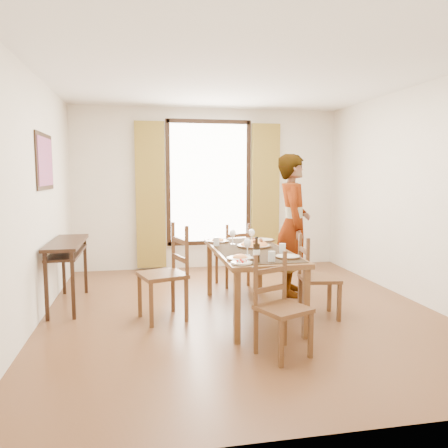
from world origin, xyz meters
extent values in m
plane|color=#503419|center=(0.00, 0.00, 0.00)|extent=(5.00, 5.00, 0.00)
cube|color=silver|center=(0.00, 2.50, 1.35)|extent=(4.50, 0.10, 2.70)
cube|color=silver|center=(0.00, -2.50, 1.35)|extent=(4.50, 0.10, 2.70)
cube|color=silver|center=(-2.25, 0.00, 1.35)|extent=(0.10, 5.00, 2.70)
cube|color=silver|center=(2.25, 0.00, 1.35)|extent=(0.10, 5.00, 2.70)
cube|color=white|center=(0.00, 0.00, 2.72)|extent=(4.50, 5.00, 0.04)
cube|color=white|center=(0.00, 2.47, 1.45)|extent=(1.30, 0.04, 2.00)
cube|color=olive|center=(-0.98, 2.41, 1.25)|extent=(0.48, 0.10, 2.40)
cube|color=olive|center=(0.98, 2.41, 1.25)|extent=(0.48, 0.10, 2.40)
cube|color=black|center=(-2.24, 0.60, 1.75)|extent=(0.02, 0.86, 0.66)
cube|color=red|center=(-2.23, 0.60, 1.75)|extent=(0.01, 0.76, 0.56)
cube|color=black|center=(-2.03, 0.60, 0.78)|extent=(0.38, 1.20, 0.04)
cube|color=black|center=(-2.03, 0.60, 0.66)|extent=(0.34, 1.10, 0.03)
cube|color=black|center=(-2.17, 0.05, 0.38)|extent=(0.04, 0.04, 0.76)
cube|color=black|center=(-2.17, 1.15, 0.38)|extent=(0.04, 0.04, 0.76)
cube|color=black|center=(-1.89, 0.05, 0.38)|extent=(0.04, 0.04, 0.76)
cube|color=black|center=(-1.89, 1.15, 0.38)|extent=(0.04, 0.04, 0.76)
cube|color=brown|center=(0.08, -0.11, 0.72)|extent=(0.81, 1.82, 0.05)
cube|color=black|center=(0.08, -0.11, 0.75)|extent=(0.74, 1.67, 0.01)
cube|color=brown|center=(-0.26, -0.96, 0.35)|extent=(0.06, 0.06, 0.70)
cube|color=brown|center=(-0.26, 0.73, 0.35)|extent=(0.06, 0.06, 0.70)
cube|color=brown|center=(0.43, -0.96, 0.35)|extent=(0.06, 0.06, 0.70)
cube|color=brown|center=(0.43, 0.73, 0.35)|extent=(0.06, 0.06, 0.70)
cube|color=#55321C|center=(-0.92, -0.12, 0.50)|extent=(0.58, 0.58, 0.04)
cube|color=#55321C|center=(-1.17, 0.01, 0.25)|extent=(0.04, 0.04, 0.50)
cube|color=#55321C|center=(-0.79, 0.13, 0.25)|extent=(0.04, 0.04, 0.50)
cube|color=#55321C|center=(-1.05, -0.37, 0.25)|extent=(0.04, 0.04, 0.50)
cube|color=#55321C|center=(-0.67, -0.25, 0.25)|extent=(0.04, 0.04, 0.50)
cube|color=#55321C|center=(-0.78, 0.13, 0.78)|extent=(0.04, 0.04, 0.55)
cube|color=#55321C|center=(-0.66, -0.25, 0.78)|extent=(0.04, 0.04, 0.55)
cube|color=#55321C|center=(-0.72, -0.06, 0.67)|extent=(0.15, 0.39, 0.06)
cube|color=#55321C|center=(-0.72, -0.06, 0.87)|extent=(0.15, 0.39, 0.06)
cube|color=#55321C|center=(0.15, 1.22, 0.43)|extent=(0.49, 0.49, 0.04)
cube|color=#55321C|center=(0.27, 1.43, 0.22)|extent=(0.04, 0.04, 0.43)
cube|color=#55321C|center=(0.36, 1.10, 0.22)|extent=(0.04, 0.04, 0.43)
cube|color=#55321C|center=(-0.06, 1.34, 0.22)|extent=(0.04, 0.04, 0.43)
cube|color=#55321C|center=(0.03, 1.01, 0.22)|extent=(0.04, 0.04, 0.43)
cube|color=#55321C|center=(0.36, 1.09, 0.67)|extent=(0.03, 0.03, 0.48)
cube|color=#55321C|center=(0.03, 1.00, 0.67)|extent=(0.03, 0.03, 0.48)
cube|color=#55321C|center=(0.20, 1.05, 0.57)|extent=(0.34, 0.11, 0.05)
cube|color=#55321C|center=(0.20, 1.05, 0.75)|extent=(0.34, 0.11, 0.05)
cube|color=#55321C|center=(0.08, -1.31, 0.43)|extent=(0.52, 0.52, 0.04)
cube|color=#55321C|center=(-0.01, -1.53, 0.21)|extent=(0.04, 0.04, 0.43)
cube|color=#55321C|center=(-0.15, -1.22, 0.21)|extent=(0.04, 0.04, 0.43)
cube|color=#55321C|center=(0.30, -1.40, 0.21)|extent=(0.04, 0.04, 0.43)
cube|color=#55321C|center=(0.17, -1.09, 0.21)|extent=(0.04, 0.04, 0.43)
cube|color=#55321C|center=(-0.15, -1.21, 0.66)|extent=(0.03, 0.03, 0.47)
cube|color=#55321C|center=(0.16, -1.08, 0.66)|extent=(0.03, 0.03, 0.47)
cube|color=#55321C|center=(0.01, -1.14, 0.57)|extent=(0.32, 0.16, 0.05)
cube|color=#55321C|center=(0.01, -1.14, 0.74)|extent=(0.32, 0.16, 0.05)
cube|color=#55321C|center=(0.82, -0.36, 0.44)|extent=(0.46, 0.46, 0.04)
cube|color=#55321C|center=(0.97, -0.56, 0.22)|extent=(0.04, 0.04, 0.44)
cube|color=#55321C|center=(0.62, -0.52, 0.22)|extent=(0.04, 0.04, 0.44)
cube|color=#55321C|center=(1.01, -0.21, 0.22)|extent=(0.04, 0.04, 0.44)
cube|color=#55321C|center=(0.67, -0.17, 0.22)|extent=(0.04, 0.04, 0.44)
cube|color=#55321C|center=(0.61, -0.51, 0.68)|extent=(0.04, 0.04, 0.49)
cube|color=#55321C|center=(0.66, -0.17, 0.68)|extent=(0.04, 0.04, 0.49)
cube|color=#55321C|center=(0.63, -0.34, 0.58)|extent=(0.07, 0.35, 0.05)
cube|color=#55321C|center=(0.63, -0.34, 0.76)|extent=(0.07, 0.35, 0.05)
imported|color=gray|center=(0.84, 0.59, 0.93)|extent=(0.92, 0.81, 1.86)
cylinder|color=silver|center=(0.37, -0.40, 0.81)|extent=(0.07, 0.07, 0.10)
cylinder|color=silver|center=(-0.26, 0.19, 0.81)|extent=(0.07, 0.07, 0.10)
cylinder|color=silver|center=(0.11, -0.83, 0.81)|extent=(0.07, 0.07, 0.10)
camera|label=1|loc=(-1.13, -4.87, 1.61)|focal=35.00mm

